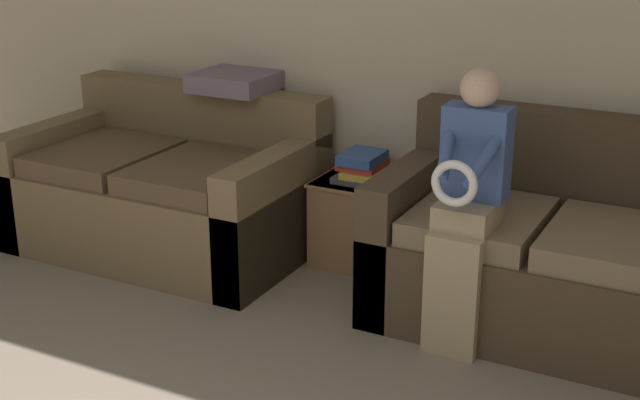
# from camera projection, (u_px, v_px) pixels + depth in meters

# --- Properties ---
(wall_back) EXTENTS (6.71, 0.06, 2.55)m
(wall_back) POSITION_uv_depth(u_px,v_px,m) (439.00, 23.00, 4.52)
(wall_back) COLOR beige
(wall_back) RESTS_ON ground_plane
(couch_main) EXTENTS (2.13, 0.92, 0.93)m
(couch_main) POSITION_uv_depth(u_px,v_px,m) (618.00, 267.00, 3.96)
(couch_main) COLOR #473828
(couch_main) RESTS_ON ground_plane
(couch_side) EXTENTS (1.60, 0.98, 0.86)m
(couch_side) POSITION_uv_depth(u_px,v_px,m) (168.00, 192.00, 4.96)
(couch_side) COLOR brown
(couch_side) RESTS_ON ground_plane
(child_left_seated) EXTENTS (0.29, 0.37, 1.22)m
(child_left_seated) POSITION_uv_depth(u_px,v_px,m) (467.00, 199.00, 3.79)
(child_left_seated) COLOR tan
(child_left_seated) RESTS_ON ground_plane
(side_shelf) EXTENTS (0.48, 0.42, 0.47)m
(side_shelf) POSITION_uv_depth(u_px,v_px,m) (362.00, 220.00, 4.77)
(side_shelf) COLOR olive
(side_shelf) RESTS_ON ground_plane
(book_stack) EXTENTS (0.25, 0.30, 0.15)m
(book_stack) POSITION_uv_depth(u_px,v_px,m) (363.00, 167.00, 4.67)
(book_stack) COLOR #4C4C56
(book_stack) RESTS_ON side_shelf
(throw_pillow) EXTENTS (0.43, 0.43, 0.10)m
(throw_pillow) POSITION_uv_depth(u_px,v_px,m) (237.00, 81.00, 4.95)
(throw_pillow) COLOR slate
(throw_pillow) RESTS_ON couch_side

